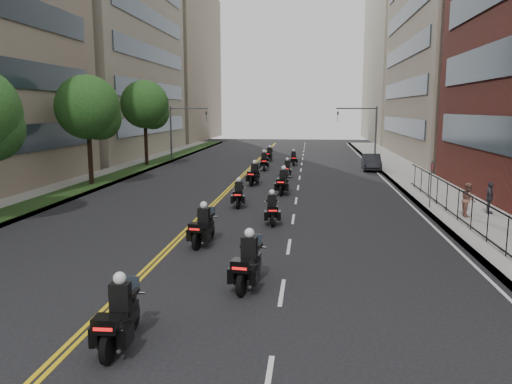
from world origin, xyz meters
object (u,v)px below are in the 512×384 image
(motorcycle_5, at_px, (283,183))
(pedestrian_c, at_px, (490,198))
(motorcycle_4, at_px, (239,195))
(pedestrian_b, at_px, (468,200))
(motorcycle_1, at_px, (248,264))
(motorcycle_0, at_px, (119,318))
(motorcycle_8, at_px, (264,162))
(motorcycle_2, at_px, (203,228))
(motorcycle_3, at_px, (272,210))
(motorcycle_7, at_px, (287,169))
(parked_sedan, at_px, (371,162))
(motorcycle_10, at_px, (269,155))
(motorcycle_6, at_px, (254,175))
(motorcycle_9, at_px, (293,159))

(motorcycle_5, distance_m, pedestrian_c, 12.02)
(motorcycle_4, bearing_deg, pedestrian_b, -13.30)
(motorcycle_1, relative_size, motorcycle_5, 1.00)
(motorcycle_0, bearing_deg, motorcycle_8, 87.95)
(motorcycle_2, height_order, pedestrian_c, pedestrian_c)
(motorcycle_3, distance_m, motorcycle_7, 16.43)
(parked_sedan, bearing_deg, motorcycle_2, -108.04)
(motorcycle_4, distance_m, motorcycle_10, 24.64)
(motorcycle_5, relative_size, motorcycle_8, 1.00)
(motorcycle_2, distance_m, motorcycle_5, 12.59)
(motorcycle_5, height_order, motorcycle_8, motorcycle_5)
(motorcycle_7, bearing_deg, motorcycle_4, -97.22)
(pedestrian_c, bearing_deg, motorcycle_6, 69.56)
(motorcycle_5, height_order, parked_sedan, motorcycle_5)
(motorcycle_8, distance_m, parked_sedan, 9.50)
(motorcycle_0, distance_m, pedestrian_b, 18.97)
(motorcycle_1, relative_size, pedestrian_b, 1.47)
(motorcycle_1, bearing_deg, motorcycle_4, 106.81)
(pedestrian_b, bearing_deg, motorcycle_8, 37.77)
(motorcycle_5, xyz_separation_m, motorcycle_8, (-2.36, 12.39, -0.00))
(pedestrian_c, bearing_deg, motorcycle_4, 99.72)
(motorcycle_6, bearing_deg, motorcycle_9, 87.56)
(motorcycle_0, relative_size, motorcycle_4, 1.07)
(motorcycle_0, distance_m, motorcycle_10, 41.34)
(motorcycle_9, bearing_deg, motorcycle_4, -100.83)
(motorcycle_5, bearing_deg, motorcycle_4, -110.86)
(motorcycle_3, relative_size, pedestrian_c, 1.37)
(motorcycle_0, bearing_deg, pedestrian_b, 49.16)
(motorcycle_9, relative_size, pedestrian_c, 1.29)
(motorcycle_8, height_order, pedestrian_b, pedestrian_b)
(motorcycle_10, relative_size, parked_sedan, 0.51)
(motorcycle_1, height_order, motorcycle_7, motorcycle_1)
(motorcycle_3, distance_m, motorcycle_5, 8.30)
(motorcycle_7, bearing_deg, pedestrian_c, -49.24)
(motorcycle_8, bearing_deg, motorcycle_3, -88.93)
(motorcycle_9, distance_m, pedestrian_c, 24.60)
(motorcycle_5, distance_m, motorcycle_6, 4.33)
(motorcycle_7, xyz_separation_m, pedestrian_b, (9.51, -14.46, 0.37))
(motorcycle_3, relative_size, motorcycle_5, 0.89)
(motorcycle_5, height_order, pedestrian_b, motorcycle_5)
(motorcycle_2, height_order, pedestrian_b, pedestrian_b)
(motorcycle_7, bearing_deg, parked_sedan, 39.01)
(motorcycle_7, bearing_deg, motorcycle_5, -86.69)
(motorcycle_5, relative_size, motorcycle_7, 1.18)
(motorcycle_4, xyz_separation_m, motorcycle_7, (2.12, 12.46, -0.03))
(motorcycle_1, bearing_deg, pedestrian_c, 53.70)
(motorcycle_7, relative_size, motorcycle_8, 0.85)
(pedestrian_c, bearing_deg, parked_sedan, 25.70)
(motorcycle_8, bearing_deg, motorcycle_0, -95.60)
(motorcycle_1, relative_size, motorcycle_7, 1.17)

